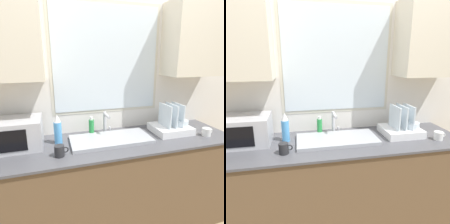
% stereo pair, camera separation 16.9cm
% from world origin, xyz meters
% --- Properties ---
extents(countertop, '(2.22, 0.66, 0.91)m').
position_xyz_m(countertop, '(0.00, 0.32, 0.46)').
color(countertop, brown).
rests_on(countertop, ground_plane).
extents(wall_back, '(6.00, 0.38, 2.60)m').
position_xyz_m(wall_back, '(0.00, 0.62, 1.41)').
color(wall_back, silver).
rests_on(wall_back, ground_plane).
extents(sink_basin, '(0.72, 0.35, 0.03)m').
position_xyz_m(sink_basin, '(-0.06, 0.32, 0.93)').
color(sink_basin, '#9EA0A5').
rests_on(sink_basin, countertop).
extents(faucet, '(0.08, 0.16, 0.22)m').
position_xyz_m(faucet, '(-0.05, 0.50, 1.04)').
color(faucet, '#B7B7BC').
rests_on(faucet, countertop).
extents(microwave, '(0.43, 0.34, 0.24)m').
position_xyz_m(microwave, '(-0.85, 0.43, 1.03)').
color(microwave, '#B2B2B7').
rests_on(microwave, countertop).
extents(dish_rack, '(0.36, 0.32, 0.29)m').
position_xyz_m(dish_rack, '(0.59, 0.36, 0.98)').
color(dish_rack, white).
rests_on(dish_rack, countertop).
extents(spray_bottle, '(0.07, 0.07, 0.26)m').
position_xyz_m(spray_bottle, '(-0.51, 0.41, 1.04)').
color(spray_bottle, '#4C99D8').
rests_on(spray_bottle, countertop).
extents(soap_bottle, '(0.05, 0.05, 0.19)m').
position_xyz_m(soap_bottle, '(-0.19, 0.51, 1.00)').
color(soap_bottle, '#268C3F').
rests_on(soap_bottle, countertop).
extents(mug_near_sink, '(0.11, 0.08, 0.09)m').
position_xyz_m(mug_near_sink, '(-0.51, 0.16, 0.96)').
color(mug_near_sink, '#262628').
rests_on(mug_near_sink, countertop).
extents(mug_by_rack, '(0.11, 0.08, 0.08)m').
position_xyz_m(mug_by_rack, '(0.86, 0.17, 0.95)').
color(mug_by_rack, white).
rests_on(mug_by_rack, countertop).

